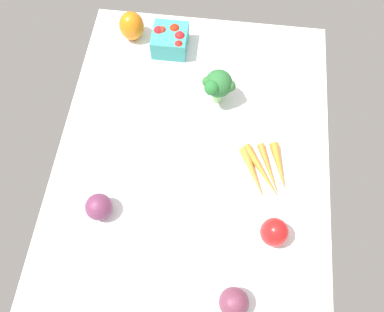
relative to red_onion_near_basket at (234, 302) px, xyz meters
The scene contains 8 objects.
tablecloth 39.51cm from the red_onion_near_basket, 158.92° to the right, with size 104.00×76.00×2.00cm, color white.
red_onion_near_basket is the anchor object (origin of this frame).
carrot_bunch 35.78cm from the red_onion_near_basket, 169.99° to the left, with size 17.26×14.33×2.70cm.
berry_basket 79.21cm from the red_onion_near_basket, 161.15° to the right, with size 10.77×10.77×7.98cm.
bell_pepper_red 19.43cm from the red_onion_near_basket, 153.65° to the left, with size 7.00×7.00×8.44cm, color red.
bell_pepper_orange 87.08cm from the red_onion_near_basket, 153.89° to the right, with size 7.91×7.91×9.56cm, color orange.
red_onion_center 40.62cm from the red_onion_near_basket, 117.64° to the right, with size 7.00×7.00×7.00cm, color #703255.
broccoli_head 57.72cm from the red_onion_near_basket, behind, with size 8.90×9.56×11.99cm.
Camera 1 is at (45.83, 5.48, 102.45)cm, focal length 37.04 mm.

